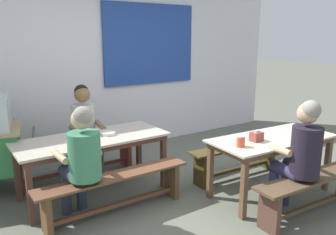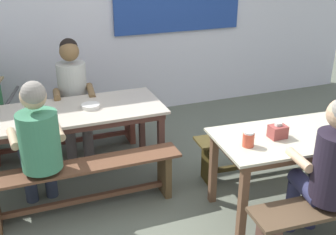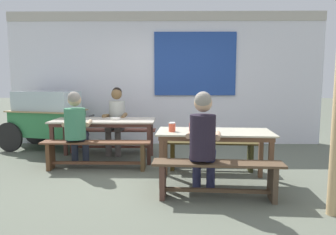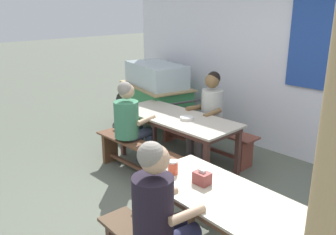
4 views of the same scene
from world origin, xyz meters
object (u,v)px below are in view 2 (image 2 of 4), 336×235
(bench_far_back, at_px, (65,125))
(condiment_jar, at_px, (248,139))
(bench_near_back, at_px, (264,147))
(soup_bowl, at_px, (91,106))
(dining_table_far, at_px, (70,117))
(person_left_back_turned, at_px, (38,141))
(bench_far_front, at_px, (85,180))
(person_center_facing, at_px, (73,91))
(dining_table_near, at_px, (304,141))
(tissue_box, at_px, (278,131))
(person_near_front, at_px, (329,165))

(bench_far_back, relative_size, condiment_jar, 13.87)
(bench_near_back, xyz_separation_m, soup_bowl, (-1.61, 0.60, 0.45))
(dining_table_far, bearing_deg, person_left_back_turned, -121.53)
(bench_far_back, xyz_separation_m, condiment_jar, (1.20, -1.85, 0.47))
(person_left_back_turned, bearing_deg, bench_near_back, -2.02)
(bench_far_front, xyz_separation_m, person_center_facing, (0.12, 1.13, 0.42))
(dining_table_near, distance_m, person_left_back_turned, 2.21)
(dining_table_near, bearing_deg, bench_far_front, 160.98)
(person_left_back_turned, xyz_separation_m, condiment_jar, (1.53, -0.71, 0.08))
(condiment_jar, bearing_deg, tissue_box, 8.65)
(bench_near_back, relative_size, condiment_jar, 11.72)
(dining_table_near, distance_m, soup_bowl, 1.98)
(bench_far_front, xyz_separation_m, bench_near_back, (1.81, -0.01, -0.01))
(dining_table_far, bearing_deg, bench_near_back, -18.68)
(dining_table_near, bearing_deg, bench_far_back, 134.28)
(bench_far_back, height_order, bench_near_back, same)
(dining_table_near, height_order, person_near_front, person_near_front)
(bench_far_back, height_order, person_center_facing, person_center_facing)
(soup_bowl, bearing_deg, dining_table_far, 176.49)
(person_left_back_turned, distance_m, condiment_jar, 1.69)
(bench_far_front, xyz_separation_m, person_near_front, (1.57, -1.13, 0.43))
(dining_table_far, xyz_separation_m, person_left_back_turned, (-0.33, -0.54, 0.06))
(dining_table_far, xyz_separation_m, tissue_box, (1.50, -1.20, 0.13))
(bench_far_front, relative_size, condiment_jar, 13.71)
(bench_far_front, distance_m, person_left_back_turned, 0.53)
(tissue_box, bearing_deg, bench_far_back, 129.69)
(bench_far_back, bearing_deg, dining_table_far, -90.03)
(dining_table_far, distance_m, bench_near_back, 1.94)
(dining_table_near, xyz_separation_m, tissue_box, (-0.27, 0.01, 0.13))
(tissue_box, relative_size, condiment_jar, 1.10)
(person_center_facing, height_order, person_near_front, person_near_front)
(bench_far_front, xyz_separation_m, condiment_jar, (1.20, -0.65, 0.48))
(person_center_facing, bearing_deg, soup_bowl, -81.64)
(bench_far_front, xyz_separation_m, person_left_back_turned, (-0.33, 0.07, 0.41))
(condiment_jar, xyz_separation_m, soup_bowl, (-0.99, 1.24, -0.04))
(person_left_back_turned, relative_size, soup_bowl, 6.98)
(bench_far_back, distance_m, tissue_box, 2.39)
(bench_far_back, relative_size, bench_near_back, 1.18)
(soup_bowl, bearing_deg, bench_far_back, 108.10)
(soup_bowl, bearing_deg, person_center_facing, 98.36)
(person_center_facing, bearing_deg, tissue_box, -51.53)
(bench_near_back, height_order, tissue_box, tissue_box)
(person_near_front, bearing_deg, soup_bowl, 128.31)
(dining_table_far, bearing_deg, tissue_box, -38.74)
(dining_table_far, relative_size, tissue_box, 12.94)
(person_near_front, bearing_deg, dining_table_far, 132.00)
(tissue_box, height_order, condiment_jar, tissue_box)
(dining_table_near, relative_size, bench_far_front, 0.93)
(dining_table_far, bearing_deg, condiment_jar, -46.25)
(bench_far_front, distance_m, bench_near_back, 1.81)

